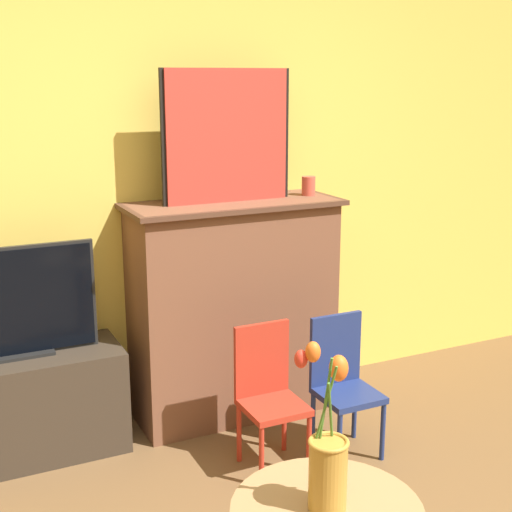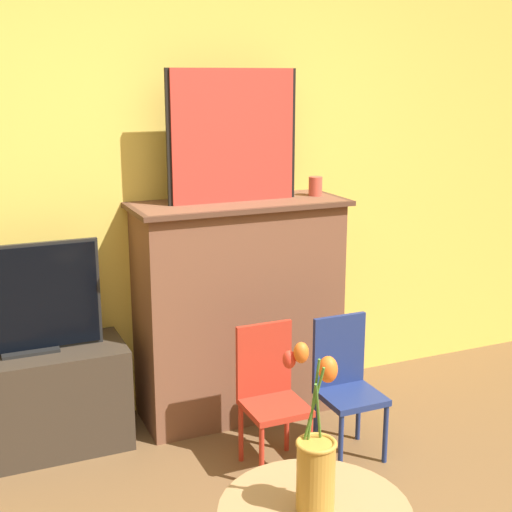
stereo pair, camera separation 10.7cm
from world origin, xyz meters
name	(u,v)px [view 1 (the left image)]	position (x,y,z in m)	size (l,w,h in m)	color
wall_back	(151,163)	(0.00, 2.13, 1.35)	(8.00, 0.06, 2.70)	#EAC651
fireplace_mantel	(233,307)	(0.35, 1.89, 0.60)	(1.12, 0.46, 1.16)	brown
painting	(227,136)	(0.33, 1.90, 1.49)	(0.69, 0.03, 0.66)	black
mantel_candle	(308,186)	(0.80, 1.89, 1.21)	(0.07, 0.07, 0.10)	#CC4C3D
tv_stand	(29,405)	(-0.72, 1.88, 0.26)	(0.88, 0.39, 0.51)	#382D23
tv_monitor	(21,303)	(-0.72, 1.89, 0.77)	(0.69, 0.12, 0.53)	black
chair_red	(268,390)	(0.28, 1.32, 0.37)	(0.28, 0.28, 0.67)	#B22D1E
chair_blue	(342,379)	(0.65, 1.28, 0.37)	(0.28, 0.28, 0.67)	navy
vase_tulips	(328,457)	(-0.09, 0.20, 0.70)	(0.17, 0.17, 0.51)	#B78433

